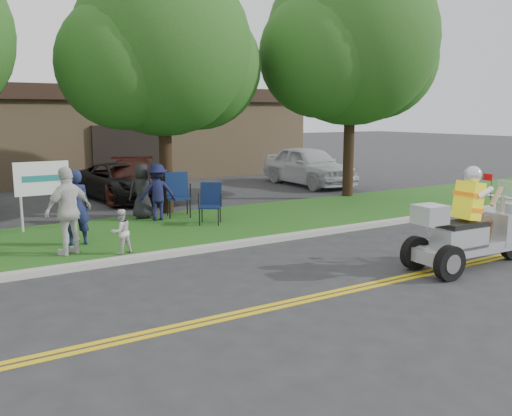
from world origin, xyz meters
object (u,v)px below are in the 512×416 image
parked_car_mid (123,182)px  parked_car_far_right (309,166)px  spectator_adult_left (76,207)px  trike_scooter (470,233)px  spectator_adult_right (69,211)px  parked_car_right (134,179)px  lawn_chair_b (178,192)px  lawn_chair_a (210,201)px

parked_car_mid → parked_car_far_right: 7.64m
spectator_adult_left → trike_scooter: bearing=147.7°
spectator_adult_right → parked_car_right: bearing=-141.2°
parked_car_right → parked_car_far_right: size_ratio=0.97×
spectator_adult_left → spectator_adult_right: spectator_adult_right is taller
lawn_chair_b → spectator_adult_left: bearing=-133.2°
parked_car_right → parked_car_far_right: 7.21m
parked_car_far_right → trike_scooter: bearing=-111.2°
lawn_chair_a → spectator_adult_left: (-3.47, -0.57, 0.23)m
lawn_chair_b → parked_car_mid: (-0.21, 4.11, -0.16)m
lawn_chair_b → parked_car_right: 4.30m
lawn_chair_b → spectator_adult_right: bearing=-127.2°
lawn_chair_a → parked_car_right: size_ratio=0.23×
trike_scooter → parked_car_right: (-2.54, 11.53, -0.02)m
lawn_chair_a → parked_car_far_right: parked_car_far_right is taller
lawn_chair_a → parked_car_far_right: bearing=71.1°
parked_car_mid → parked_car_far_right: bearing=-8.5°
parked_car_right → parked_car_far_right: parked_car_far_right is taller
trike_scooter → parked_car_far_right: trike_scooter is taller
lawn_chair_a → lawn_chair_b: size_ratio=0.87×
trike_scooter → spectator_adult_left: bearing=141.3°
trike_scooter → parked_car_right: 11.81m
lawn_chair_a → parked_car_far_right: (7.13, 5.34, 0.11)m
lawn_chair_a → spectator_adult_right: spectator_adult_right is taller
lawn_chair_b → parked_car_mid: bearing=108.0°
lawn_chair_b → spectator_adult_right: size_ratio=0.68×
lawn_chair_a → spectator_adult_right: bearing=-126.6°
spectator_adult_right → lawn_chair_a: bearing=176.0°
spectator_adult_left → parked_car_mid: 6.76m
lawn_chair_b → spectator_adult_right: 4.41m
parked_car_right → lawn_chair_b: bearing=-75.5°
lawn_chair_b → parked_car_right: bearing=102.0°
parked_car_right → parked_car_far_right: bearing=14.9°
parked_car_mid → parked_car_right: size_ratio=0.98×
lawn_chair_a → parked_car_right: (-0.07, 5.67, -0.03)m
lawn_chair_b → spectator_adult_left: spectator_adult_left is taller
trike_scooter → spectator_adult_right: (-6.25, 4.55, 0.31)m
spectator_adult_right → spectator_adult_left: bearing=-136.0°
trike_scooter → lawn_chair_b: (-2.77, 7.25, 0.10)m
lawn_chair_b → parked_car_far_right: (7.43, 3.96, 0.02)m
lawn_chair_a → spectator_adult_right: (-3.78, -1.31, 0.30)m
trike_scooter → spectator_adult_right: size_ratio=1.68×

